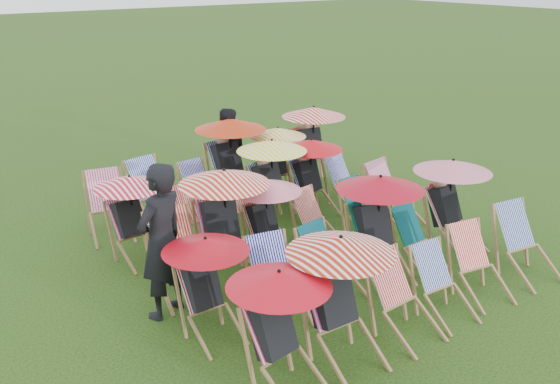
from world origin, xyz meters
TOP-DOWN VIEW (x-y plane):
  - ground at (0.00, 0.00)m, footprint 100.00×100.00m
  - deckchair_0 at (-1.96, -2.20)m, footprint 1.03×1.11m
  - deckchair_1 at (-1.18, -2.17)m, footprint 1.14×1.18m
  - deckchair_2 at (-0.32, -2.26)m, footprint 0.65×0.87m
  - deckchair_3 at (0.35, -2.24)m, footprint 0.59×0.80m
  - deckchair_4 at (1.09, -2.18)m, footprint 0.70×0.89m
  - deckchair_5 at (2.04, -2.20)m, footprint 0.73×0.94m
  - deckchair_6 at (-2.10, -0.99)m, footprint 0.97×1.02m
  - deckchair_7 at (-1.23, -1.08)m, footprint 0.74×0.93m
  - deckchair_8 at (-0.42, -1.12)m, footprint 0.73×0.92m
  - deckchair_9 at (0.45, -1.03)m, footprint 1.15×1.22m
  - deckchair_10 at (1.08, -1.18)m, footprint 0.58×0.78m
  - deckchair_11 at (1.92, -1.04)m, footprint 1.11×1.20m
  - deckchair_12 at (-1.92, 0.04)m, footprint 0.77×1.00m
  - deckchair_13 at (-1.19, 0.17)m, footprint 1.21×1.29m
  - deckchair_14 at (-0.50, 0.17)m, footprint 0.98×1.02m
  - deckchair_15 at (0.35, 0.11)m, footprint 0.68×0.85m
  - deckchair_16 at (1.24, 0.09)m, footprint 0.62×0.81m
  - deckchair_17 at (1.89, 0.09)m, footprint 0.80×1.00m
  - deckchair_18 at (-1.99, 1.32)m, footprint 1.01×1.08m
  - deckchair_19 at (-1.17, 1.20)m, footprint 0.57×0.80m
  - deckchair_20 at (-0.40, 1.18)m, footprint 0.56×0.78m
  - deckchair_21 at (0.40, 1.31)m, footprint 1.12×1.21m
  - deckchair_22 at (1.14, 1.25)m, footprint 1.04×1.10m
  - deckchair_23 at (1.89, 1.25)m, footprint 0.66×0.85m
  - deckchair_24 at (-1.98, 2.30)m, footprint 0.80×0.99m
  - deckchair_25 at (-1.15, 2.40)m, footprint 0.81×1.01m
  - deckchair_26 at (-0.37, 2.29)m, footprint 0.63×0.83m
  - deckchair_27 at (0.32, 2.47)m, footprint 1.23×1.28m
  - deckchair_28 at (1.19, 2.32)m, footprint 1.02×1.08m
  - deckchair_29 at (2.14, 2.49)m, footprint 1.20×1.28m
  - person_left at (-2.30, -0.28)m, footprint 0.81×0.68m
  - person_rear at (0.46, 2.88)m, footprint 0.96×0.88m

SIDE VIEW (x-z plane):
  - ground at x=0.00m, z-range 0.00..0.00m
  - deckchair_10 at x=1.08m, z-range 0.00..0.81m
  - deckchair_16 at x=1.24m, z-range 0.00..0.83m
  - deckchair_15 at x=0.35m, z-range 0.00..0.83m
  - deckchair_3 at x=0.35m, z-range 0.00..0.83m
  - deckchair_20 at x=-0.40m, z-range 0.00..0.84m
  - deckchair_26 at x=-0.37m, z-range 0.00..0.85m
  - deckchair_23 at x=1.89m, z-range 0.00..0.85m
  - deckchair_19 at x=-1.17m, z-range 0.00..0.86m
  - deckchair_4 at x=1.09m, z-range 0.00..0.88m
  - deckchair_8 at x=-0.42m, z-range 0.00..0.90m
  - deckchair_2 at x=-0.32m, z-range 0.00..0.91m
  - deckchair_7 at x=-1.23m, z-range 0.00..0.91m
  - deckchair_5 at x=2.04m, z-range 0.00..0.94m
  - deckchair_24 at x=-1.98m, z-range 0.00..0.96m
  - deckchair_17 at x=1.89m, z-range 0.00..0.98m
  - deckchair_25 at x=-1.15m, z-range 0.00..0.99m
  - deckchair_12 at x=-1.92m, z-range 0.00..1.02m
  - deckchair_6 at x=-2.10m, z-range 0.03..1.19m
  - deckchair_14 at x=-0.50m, z-range 0.03..1.20m
  - deckchair_18 at x=-1.99m, z-range 0.03..1.23m
  - deckchair_28 at x=1.19m, z-range 0.03..1.24m
  - deckchair_0 at x=-1.96m, z-range 0.03..1.26m
  - deckchair_22 at x=1.14m, z-range 0.03..1.27m
  - deckchair_11 at x=1.92m, z-range 0.04..1.36m
  - deckchair_21 at x=0.40m, z-range 0.04..1.37m
  - deckchair_1 at x=-1.18m, z-range 0.04..1.39m
  - deckchair_9 at x=0.45m, z-range 0.04..1.40m
  - deckchair_29 at x=2.14m, z-range 0.04..1.47m
  - deckchair_13 at x=-1.19m, z-range 0.04..1.48m
  - deckchair_27 at x=0.32m, z-range 0.04..1.50m
  - person_rear at x=0.46m, z-range 0.00..1.58m
  - person_left at x=-2.30m, z-range 0.00..1.89m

